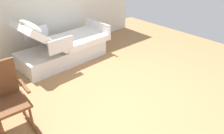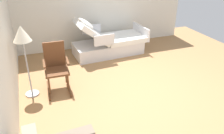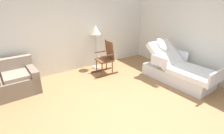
% 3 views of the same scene
% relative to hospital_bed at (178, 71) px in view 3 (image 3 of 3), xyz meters
% --- Properties ---
extents(ground_plane, '(7.42, 7.42, 0.00)m').
position_rel_hospital_bed_xyz_m(ground_plane, '(-2.23, -0.08, -0.32)').
color(ground_plane, '#9E7247').
extents(back_wall, '(6.13, 0.10, 2.70)m').
position_rel_hospital_bed_xyz_m(back_wall, '(-2.23, 2.54, 1.03)').
color(back_wall, silver).
rests_on(back_wall, ground).
extents(side_wall, '(0.10, 5.34, 2.70)m').
position_rel_hospital_bed_xyz_m(side_wall, '(0.79, -0.08, 1.03)').
color(side_wall, silver).
rests_on(side_wall, ground).
extents(hospital_bed, '(1.08, 2.10, 1.18)m').
position_rel_hospital_bed_xyz_m(hospital_bed, '(0.00, 0.00, 0.00)').
color(hospital_bed, silver).
rests_on(hospital_bed, ground).
extents(couch, '(1.63, 0.91, 0.85)m').
position_rel_hospital_bed_xyz_m(couch, '(-4.29, 1.91, -0.01)').
color(couch, '#7D6C5C').
rests_on(couch, ground).
extents(rocking_chair, '(0.78, 0.52, 1.05)m').
position_rel_hospital_bed_xyz_m(rocking_chair, '(-1.41, 1.66, 0.19)').
color(rocking_chair, brown).
rests_on(rocking_chair, ground).
extents(floor_lamp, '(0.34, 0.34, 1.48)m').
position_rel_hospital_bed_xyz_m(floor_lamp, '(-1.47, 2.22, 0.91)').
color(floor_lamp, '#B2B5BA').
rests_on(floor_lamp, ground).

